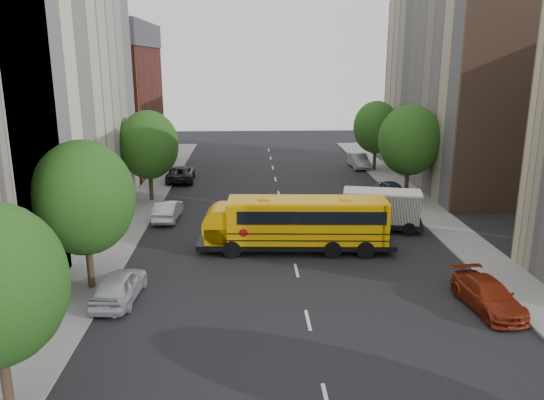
{
  "coord_description": "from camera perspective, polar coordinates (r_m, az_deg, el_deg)",
  "views": [
    {
      "loc": [
        -2.65,
        -30.23,
        11.7
      ],
      "look_at": [
        -1.23,
        2.0,
        3.14
      ],
      "focal_mm": 35.0,
      "sensor_mm": 36.0,
      "label": 1
    }
  ],
  "objects": [
    {
      "name": "ground",
      "position": [
        32.52,
        2.33,
        -6.24
      ],
      "size": [
        120.0,
        120.0,
        0.0
      ],
      "primitive_type": "plane",
      "color": "black",
      "rests_on": "ground"
    },
    {
      "name": "sidewalk_left",
      "position": [
        38.14,
        -15.84,
        -3.5
      ],
      "size": [
        3.0,
        80.0,
        0.12
      ],
      "primitive_type": "cube",
      "color": "slate",
      "rests_on": "ground"
    },
    {
      "name": "sidewalk_right",
      "position": [
        39.71,
        18.5,
        -2.99
      ],
      "size": [
        3.0,
        80.0,
        0.12
      ],
      "primitive_type": "cube",
      "color": "slate",
      "rests_on": "ground"
    },
    {
      "name": "lane_markings",
      "position": [
        41.98,
        1.19,
        -1.33
      ],
      "size": [
        0.15,
        64.0,
        0.01
      ],
      "primitive_type": "cube",
      "color": "silver",
      "rests_on": "ground"
    },
    {
      "name": "building_left_cream",
      "position": [
        39.38,
        -25.97,
        10.92
      ],
      "size": [
        10.0,
        26.0,
        20.0
      ],
      "primitive_type": "cube",
      "color": "beige",
      "rests_on": "ground"
    },
    {
      "name": "building_left_redbrick",
      "position": [
        60.44,
        -17.46,
        9.25
      ],
      "size": [
        10.0,
        15.0,
        13.0
      ],
      "primitive_type": "cube",
      "color": "maroon",
      "rests_on": "ground"
    },
    {
      "name": "building_right_far",
      "position": [
        54.37,
        20.19,
        11.12
      ],
      "size": [
        10.0,
        22.0,
        18.0
      ],
      "primitive_type": "cube",
      "color": "tan",
      "rests_on": "ground"
    },
    {
      "name": "building_right_sidewall",
      "position": [
        44.41,
        25.6,
        9.95
      ],
      "size": [
        10.1,
        0.3,
        18.0
      ],
      "primitive_type": "cube",
      "color": "brown",
      "rests_on": "ground"
    },
    {
      "name": "street_tree_1",
      "position": [
        28.34,
        -19.58,
        0.2
      ],
      "size": [
        5.12,
        5.12,
        7.9
      ],
      "color": "#38281C",
      "rests_on": "ground"
    },
    {
      "name": "street_tree_2",
      "position": [
        45.53,
        -13.13,
        5.79
      ],
      "size": [
        4.99,
        4.99,
        7.71
      ],
      "color": "#38281C",
      "rests_on": "ground"
    },
    {
      "name": "street_tree_4",
      "position": [
        46.76,
        14.56,
        6.24
      ],
      "size": [
        5.25,
        5.25,
        8.1
      ],
      "color": "#38281C",
      "rests_on": "ground"
    },
    {
      "name": "street_tree_5",
      "position": [
        58.28,
        11.14,
        7.68
      ],
      "size": [
        4.86,
        4.86,
        7.51
      ],
      "color": "#38281C",
      "rests_on": "ground"
    },
    {
      "name": "school_bus",
      "position": [
        33.07,
        2.38,
        -2.34
      ],
      "size": [
        12.39,
        3.58,
        3.45
      ],
      "rotation": [
        0.0,
        0.0,
        -0.05
      ],
      "color": "black",
      "rests_on": "ground"
    },
    {
      "name": "safari_truck",
      "position": [
        38.04,
        11.04,
        -0.97
      ],
      "size": [
        7.0,
        3.77,
        2.85
      ],
      "rotation": [
        0.0,
        0.0,
        -0.22
      ],
      "color": "black",
      "rests_on": "ground"
    },
    {
      "name": "parked_car_0",
      "position": [
        27.8,
        -16.13,
        -8.85
      ],
      "size": [
        2.24,
        4.83,
        1.6
      ],
      "primitive_type": "imported",
      "rotation": [
        0.0,
        0.0,
        3.07
      ],
      "color": "#B4B4BB",
      "rests_on": "ground"
    },
    {
      "name": "parked_car_1",
      "position": [
        40.62,
        -11.14,
        -1.08
      ],
      "size": [
        1.79,
        4.59,
        1.49
      ],
      "primitive_type": "imported",
      "rotation": [
        0.0,
        0.0,
        3.09
      ],
      "color": "silver",
      "rests_on": "ground"
    },
    {
      "name": "parked_car_2",
      "position": [
        53.4,
        -9.8,
        2.84
      ],
      "size": [
        2.83,
        5.73,
        1.56
      ],
      "primitive_type": "imported",
      "rotation": [
        0.0,
        0.0,
        3.19
      ],
      "color": "black",
      "rests_on": "ground"
    },
    {
      "name": "parked_car_3",
      "position": [
        27.95,
        22.22,
        -9.47
      ],
      "size": [
        2.47,
        5.06,
        1.42
      ],
      "primitive_type": "imported",
      "rotation": [
        0.0,
        0.0,
        0.1
      ],
      "color": "maroon",
      "rests_on": "ground"
    },
    {
      "name": "parked_car_4",
      "position": [
        46.46,
        12.84,
        0.9
      ],
      "size": [
        2.34,
        4.84,
        1.59
      ],
      "primitive_type": "imported",
      "rotation": [
        0.0,
        0.0,
        0.1
      ],
      "color": "#2D3B4F",
      "rests_on": "ground"
    },
    {
      "name": "parked_car_5",
      "position": [
        60.05,
        9.31,
        4.2
      ],
      "size": [
        1.8,
        4.89,
        1.6
      ],
      "primitive_type": "imported",
      "rotation": [
        0.0,
        0.0,
        0.02
      ],
      "color": "gray",
      "rests_on": "ground"
    }
  ]
}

